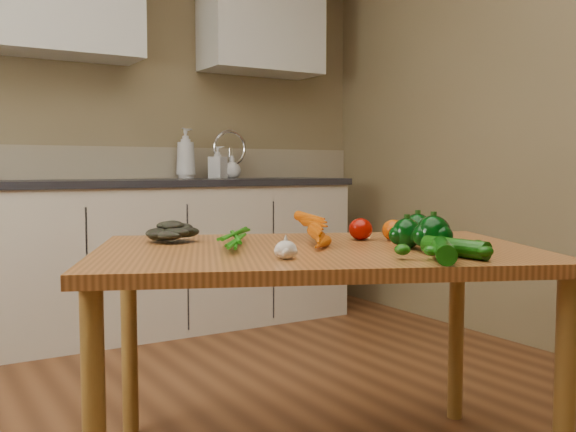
# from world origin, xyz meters

# --- Properties ---
(room) EXTENTS (4.04, 5.04, 2.64)m
(room) POSITION_xyz_m (0.00, 0.17, 1.25)
(room) COLOR brown
(room) RESTS_ON ground
(counter_run) EXTENTS (2.84, 0.64, 1.14)m
(counter_run) POSITION_xyz_m (0.21, 2.19, 0.46)
(counter_run) COLOR beige
(counter_run) RESTS_ON ground
(upper_cabinets) EXTENTS (2.15, 0.35, 0.70)m
(upper_cabinets) POSITION_xyz_m (0.51, 2.32, 1.95)
(upper_cabinets) COLOR silver
(upper_cabinets) RESTS_ON room
(table) EXTENTS (1.58, 1.34, 0.72)m
(table) POSITION_xyz_m (0.20, 0.17, 0.64)
(table) COLOR #AF6832
(table) RESTS_ON ground
(soap_bottle_a) EXTENTS (0.17, 0.17, 0.32)m
(soap_bottle_a) POSITION_xyz_m (0.67, 2.37, 1.06)
(soap_bottle_a) COLOR silver
(soap_bottle_a) RESTS_ON counter_run
(soap_bottle_b) EXTENTS (0.13, 0.13, 0.21)m
(soap_bottle_b) POSITION_xyz_m (0.87, 2.32, 1.00)
(soap_bottle_b) COLOR silver
(soap_bottle_b) RESTS_ON counter_run
(soap_bottle_c) EXTENTS (0.15, 0.15, 0.15)m
(soap_bottle_c) POSITION_xyz_m (0.98, 2.33, 0.97)
(soap_bottle_c) COLOR silver
(soap_bottle_c) RESTS_ON counter_run
(carrot_bunch) EXTENTS (0.31, 0.28, 0.07)m
(carrot_bunch) POSITION_xyz_m (0.16, 0.25, 0.76)
(carrot_bunch) COLOR #C75204
(carrot_bunch) RESTS_ON table
(leafy_greens) EXTENTS (0.19, 0.17, 0.10)m
(leafy_greens) POSITION_xyz_m (-0.12, 0.52, 0.77)
(leafy_greens) COLOR black
(leafy_greens) RESTS_ON table
(garlic_bulb) EXTENTS (0.06, 0.06, 0.05)m
(garlic_bulb) POSITION_xyz_m (-0.02, -0.01, 0.75)
(garlic_bulb) COLOR beige
(garlic_bulb) RESTS_ON table
(pepper_a) EXTENTS (0.09, 0.09, 0.09)m
(pepper_a) POSITION_xyz_m (0.43, 0.01, 0.77)
(pepper_a) COLOR black
(pepper_a) RESTS_ON table
(pepper_b) EXTENTS (0.10, 0.10, 0.10)m
(pepper_b) POSITION_xyz_m (0.54, 0.09, 0.77)
(pepper_b) COLOR black
(pepper_b) RESTS_ON table
(pepper_c) EXTENTS (0.10, 0.10, 0.10)m
(pepper_c) POSITION_xyz_m (0.45, -0.09, 0.77)
(pepper_c) COLOR black
(pepper_c) RESTS_ON table
(tomato_a) EXTENTS (0.08, 0.08, 0.08)m
(tomato_a) POSITION_xyz_m (0.44, 0.26, 0.76)
(tomato_a) COLOR #970B02
(tomato_a) RESTS_ON table
(tomato_b) EXTENTS (0.08, 0.08, 0.07)m
(tomato_b) POSITION_xyz_m (0.53, 0.18, 0.76)
(tomato_b) COLOR #BB4304
(tomato_b) RESTS_ON table
(tomato_c) EXTENTS (0.06, 0.06, 0.06)m
(tomato_c) POSITION_xyz_m (0.62, 0.10, 0.75)
(tomato_c) COLOR #BB4304
(tomato_c) RESTS_ON table
(zucchini_a) EXTENTS (0.07, 0.21, 0.05)m
(zucchini_a) POSITION_xyz_m (0.41, -0.21, 0.75)
(zucchini_a) COLOR #0B4006
(zucchini_a) RESTS_ON table
(zucchini_b) EXTENTS (0.18, 0.20, 0.05)m
(zucchini_b) POSITION_xyz_m (0.33, -0.24, 0.75)
(zucchini_b) COLOR #0B4006
(zucchini_b) RESTS_ON table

